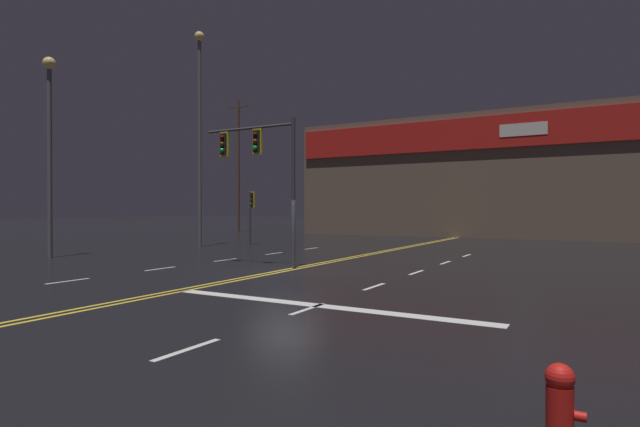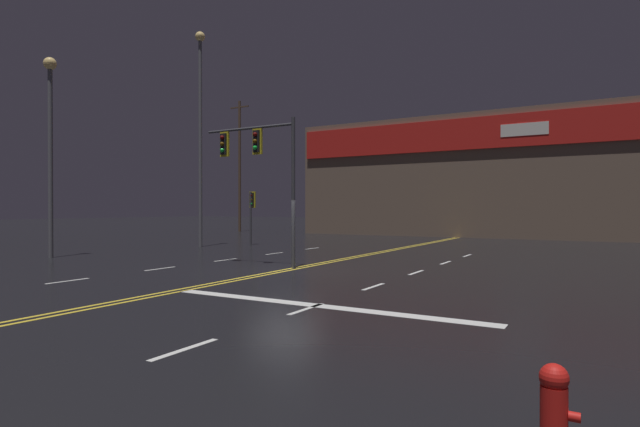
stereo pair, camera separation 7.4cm
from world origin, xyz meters
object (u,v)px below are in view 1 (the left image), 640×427
(traffic_signal_corner_northwest, at_px, (251,206))
(fire_hydrant, at_px, (560,402))
(streetlight_median_approach, at_px, (50,129))
(traffic_signal_median, at_px, (257,156))
(streetlight_near_right, at_px, (200,115))

(traffic_signal_corner_northwest, xyz_separation_m, fire_hydrant, (18.31, -19.18, -1.98))
(traffic_signal_corner_northwest, xyz_separation_m, streetlight_median_approach, (-2.86, -10.88, 3.38))
(traffic_signal_median, bearing_deg, traffic_signal_corner_northwest, 128.69)
(traffic_signal_corner_northwest, relative_size, streetlight_median_approach, 0.36)
(traffic_signal_corner_northwest, distance_m, streetlight_near_right, 6.12)
(streetlight_median_approach, bearing_deg, traffic_signal_corner_northwest, 75.26)
(traffic_signal_median, height_order, streetlight_median_approach, streetlight_median_approach)
(fire_hydrant, bearing_deg, streetlight_median_approach, 158.60)
(streetlight_near_right, height_order, fire_hydrant, streetlight_near_right)
(traffic_signal_median, relative_size, traffic_signal_corner_northwest, 1.71)
(traffic_signal_median, bearing_deg, streetlight_median_approach, -168.01)
(traffic_signal_corner_northwest, relative_size, streetlight_near_right, 0.26)
(traffic_signal_corner_northwest, distance_m, streetlight_median_approach, 11.75)
(streetlight_near_right, bearing_deg, traffic_signal_median, -35.07)
(traffic_signal_median, bearing_deg, fire_hydrant, -42.68)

